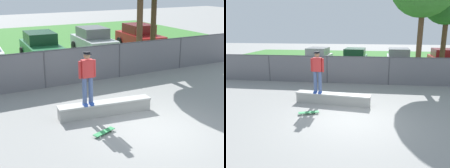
% 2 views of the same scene
% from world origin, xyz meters
% --- Properties ---
extents(ground_plane, '(80.00, 80.00, 0.00)m').
position_xyz_m(ground_plane, '(0.00, 0.00, 0.00)').
color(ground_plane, gray).
extents(grass_strip, '(30.55, 20.00, 0.02)m').
position_xyz_m(grass_strip, '(0.00, 15.98, 0.01)').
color(grass_strip, '#3D7A33').
rests_on(grass_strip, ground).
extents(concrete_ledge, '(3.38, 0.87, 0.48)m').
position_xyz_m(concrete_ledge, '(-0.89, 1.77, 0.24)').
color(concrete_ledge, '#999993').
rests_on(concrete_ledge, ground).
extents(skateboarder, '(0.60, 0.32, 1.84)m').
position_xyz_m(skateboarder, '(-1.56, 1.75, 1.51)').
color(skateboarder, '#2647A5').
rests_on(skateboarder, concrete_ledge).
extents(skateboard, '(0.82, 0.47, 0.09)m').
position_xyz_m(skateboard, '(-1.63, 0.38, 0.07)').
color(skateboard, '#2D8C4C').
rests_on(skateboard, ground).
extents(chainlink_fence, '(18.62, 0.07, 1.67)m').
position_xyz_m(chainlink_fence, '(-0.00, 5.68, 0.91)').
color(chainlink_fence, '#4C4C51').
rests_on(chainlink_fence, ground).
extents(car_green, '(2.21, 4.30, 1.66)m').
position_xyz_m(car_green, '(-0.50, 10.95, 0.84)').
color(car_green, '#1E6638').
rests_on(car_green, ground).
extents(car_silver, '(2.21, 4.30, 1.66)m').
position_xyz_m(car_silver, '(3.08, 11.38, 0.84)').
color(car_silver, '#B7BABF').
rests_on(car_silver, ground).
extents(car_red, '(2.21, 4.30, 1.66)m').
position_xyz_m(car_red, '(6.61, 11.38, 0.84)').
color(car_red, '#B21E1E').
rests_on(car_red, ground).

